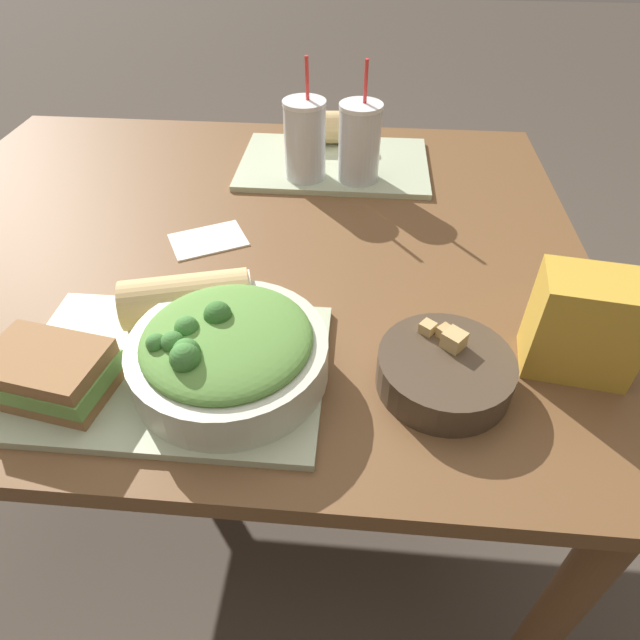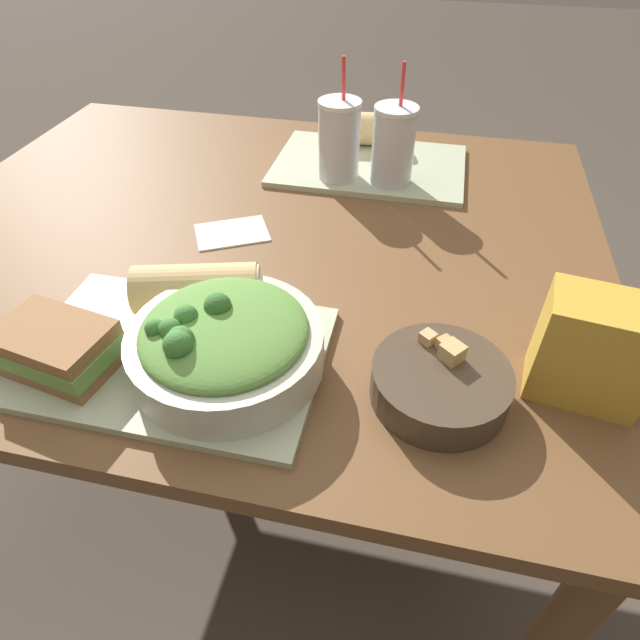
# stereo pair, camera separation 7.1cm
# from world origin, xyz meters

# --- Properties ---
(ground_plane) EXTENTS (12.00, 12.00, 0.00)m
(ground_plane) POSITION_xyz_m (0.00, 0.00, 0.00)
(ground_plane) COLOR #4C4238
(dining_table) EXTENTS (1.27, 1.05, 0.72)m
(dining_table) POSITION_xyz_m (0.00, 0.00, 0.63)
(dining_table) COLOR brown
(dining_table) RESTS_ON ground_plane
(tray_near) EXTENTS (0.41, 0.27, 0.01)m
(tray_near) POSITION_xyz_m (-0.00, -0.34, 0.73)
(tray_near) COLOR #B2BC99
(tray_near) RESTS_ON dining_table
(tray_far) EXTENTS (0.41, 0.27, 0.01)m
(tray_far) POSITION_xyz_m (0.17, 0.30, 0.73)
(tray_far) COLOR #B2BC99
(tray_far) RESTS_ON dining_table
(salad_bowl) EXTENTS (0.25, 0.25, 0.10)m
(salad_bowl) POSITION_xyz_m (0.08, -0.35, 0.77)
(salad_bowl) COLOR beige
(salad_bowl) RESTS_ON tray_near
(soup_bowl) EXTENTS (0.17, 0.17, 0.07)m
(soup_bowl) POSITION_xyz_m (0.36, -0.33, 0.75)
(soup_bowl) COLOR #473828
(soup_bowl) RESTS_ON dining_table
(sandwich_near) EXTENTS (0.16, 0.12, 0.06)m
(sandwich_near) POSITION_xyz_m (-0.13, -0.39, 0.77)
(sandwich_near) COLOR olive
(sandwich_near) RESTS_ON tray_near
(baguette_near) EXTENTS (0.19, 0.12, 0.07)m
(baguette_near) POSITION_xyz_m (0.01, -0.24, 0.77)
(baguette_near) COLOR tan
(baguette_near) RESTS_ON tray_near
(baguette_far) EXTENTS (0.14, 0.08, 0.07)m
(baguette_far) POSITION_xyz_m (0.15, 0.39, 0.77)
(baguette_far) COLOR tan
(baguette_far) RESTS_ON tray_far
(drink_cup_dark) EXTENTS (0.09, 0.09, 0.24)m
(drink_cup_dark) POSITION_xyz_m (0.12, 0.22, 0.81)
(drink_cup_dark) COLOR silver
(drink_cup_dark) RESTS_ON tray_far
(drink_cup_red) EXTENTS (0.09, 0.09, 0.23)m
(drink_cup_red) POSITION_xyz_m (0.23, 0.22, 0.81)
(drink_cup_red) COLOR silver
(drink_cup_red) RESTS_ON tray_far
(chip_bag) EXTENTS (0.14, 0.10, 0.14)m
(chip_bag) POSITION_xyz_m (0.53, -0.28, 0.79)
(chip_bag) COLOR gold
(chip_bag) RESTS_ON dining_table
(napkin_folded) EXTENTS (0.16, 0.14, 0.00)m
(napkin_folded) POSITION_xyz_m (-0.03, -0.02, 0.72)
(napkin_folded) COLOR white
(napkin_folded) RESTS_ON dining_table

